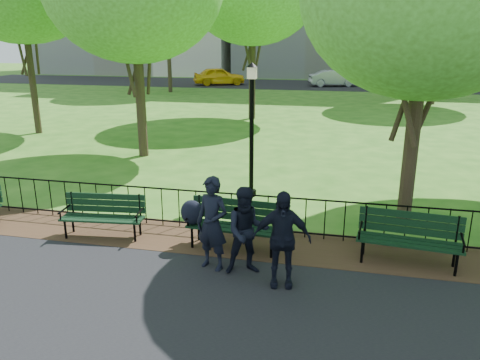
% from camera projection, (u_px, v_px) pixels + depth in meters
% --- Properties ---
extents(ground, '(120.00, 120.00, 0.00)m').
position_uv_depth(ground, '(238.00, 279.00, 8.27)').
color(ground, '#2C621A').
extents(dirt_strip, '(60.00, 1.60, 0.01)m').
position_uv_depth(dirt_strip, '(254.00, 243.00, 9.67)').
color(dirt_strip, '#352816').
rests_on(dirt_strip, ground).
extents(far_street, '(70.00, 9.00, 0.01)m').
position_uv_depth(far_street, '(327.00, 85.00, 40.92)').
color(far_street, black).
rests_on(far_street, ground).
extents(iron_fence, '(24.06, 0.06, 1.00)m').
position_uv_depth(iron_fence, '(259.00, 212.00, 9.99)').
color(iron_fence, black).
rests_on(iron_fence, ground).
extents(park_bench_main, '(2.03, 0.69, 1.06)m').
position_uv_depth(park_bench_main, '(214.00, 216.00, 9.33)').
color(park_bench_main, black).
rests_on(park_bench_main, ground).
extents(park_bench_left_a, '(1.78, 0.72, 0.98)m').
position_uv_depth(park_bench_left_a, '(104.00, 211.00, 9.91)').
color(park_bench_left_a, black).
rests_on(park_bench_left_a, ground).
extents(park_bench_right_a, '(1.92, 0.77, 1.06)m').
position_uv_depth(park_bench_right_a, '(410.00, 233.00, 8.68)').
color(park_bench_right_a, black).
rests_on(park_bench_right_a, ground).
extents(lamppost, '(0.31, 0.31, 3.49)m').
position_uv_depth(lamppost, '(252.00, 126.00, 12.03)').
color(lamppost, black).
rests_on(lamppost, ground).
extents(person_left, '(0.73, 0.59, 1.74)m').
position_uv_depth(person_left, '(212.00, 224.00, 8.41)').
color(person_left, black).
rests_on(person_left, asphalt_path).
extents(person_mid, '(0.87, 0.64, 1.61)m').
position_uv_depth(person_mid, '(247.00, 231.00, 8.25)').
color(person_mid, black).
rests_on(person_mid, asphalt_path).
extents(person_right, '(1.04, 0.54, 1.69)m').
position_uv_depth(person_right, '(281.00, 239.00, 7.82)').
color(person_right, black).
rests_on(person_right, asphalt_path).
extents(taxi, '(4.81, 3.48, 1.52)m').
position_uv_depth(taxi, '(219.00, 76.00, 41.00)').
color(taxi, yellow).
rests_on(taxi, far_street).
extents(sedan_silver, '(4.34, 2.55, 1.35)m').
position_uv_depth(sedan_silver, '(333.00, 78.00, 39.83)').
color(sedan_silver, '#A1A3A8').
rests_on(sedan_silver, far_street).
extents(sedan_dark, '(5.44, 3.16, 1.48)m').
position_uv_depth(sedan_dark, '(430.00, 80.00, 37.16)').
color(sedan_dark, black).
rests_on(sedan_dark, far_street).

